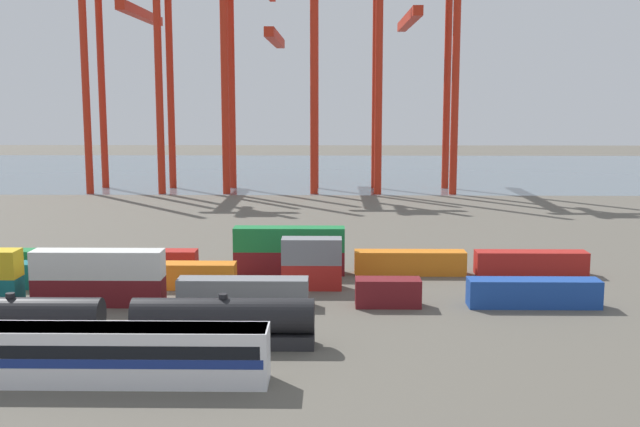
# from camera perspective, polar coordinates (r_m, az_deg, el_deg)

# --- Properties ---
(ground_plane) EXTENTS (420.00, 420.00, 0.00)m
(ground_plane) POSITION_cam_1_polar(r_m,az_deg,el_deg) (115.03, -8.10, -1.15)
(ground_plane) COLOR #5B564C
(harbour_water) EXTENTS (400.00, 110.00, 0.01)m
(harbour_water) POSITION_cam_1_polar(r_m,az_deg,el_deg) (209.50, -4.04, 3.22)
(harbour_water) COLOR slate
(harbour_water) RESTS_ON ground_plane
(freight_tank_row) EXTENTS (47.10, 2.71, 4.17)m
(freight_tank_row) POSITION_cam_1_polar(r_m,az_deg,el_deg) (65.04, -21.83, -7.39)
(freight_tank_row) COLOR #232326
(freight_tank_row) RESTS_ON ground_plane
(shipping_container_3) EXTENTS (12.10, 2.44, 2.60)m
(shipping_container_3) POSITION_cam_1_polar(r_m,az_deg,el_deg) (74.99, -16.01, -5.55)
(shipping_container_3) COLOR maroon
(shipping_container_3) RESTS_ON ground_plane
(shipping_container_4) EXTENTS (12.10, 2.44, 2.60)m
(shipping_container_4) POSITION_cam_1_polar(r_m,az_deg,el_deg) (74.42, -16.10, -3.61)
(shipping_container_4) COLOR silver
(shipping_container_4) RESTS_ON shipping_container_3
(shipping_container_5) EXTENTS (12.10, 2.44, 2.60)m
(shipping_container_5) POSITION_cam_1_polar(r_m,az_deg,el_deg) (72.27, -5.71, -5.79)
(shipping_container_5) COLOR slate
(shipping_container_5) RESTS_ON ground_plane
(shipping_container_6) EXTENTS (6.04, 2.44, 2.60)m
(shipping_container_6) POSITION_cam_1_polar(r_m,az_deg,el_deg) (71.99, 5.04, -5.83)
(shipping_container_6) COLOR maroon
(shipping_container_6) RESTS_ON ground_plane
(shipping_container_7) EXTENTS (12.10, 2.44, 2.60)m
(shipping_container_7) POSITION_cam_1_polar(r_m,az_deg,el_deg) (74.19, 15.51, -5.68)
(shipping_container_7) COLOR #1C4299
(shipping_container_7) RESTS_ON ground_plane
(shipping_container_9) EXTENTS (12.10, 2.44, 2.60)m
(shipping_container_9) POSITION_cam_1_polar(r_m,az_deg,el_deg) (83.62, -19.90, -4.30)
(shipping_container_9) COLOR #146066
(shipping_container_9) RESTS_ON ground_plane
(shipping_container_10) EXTENTS (12.10, 2.44, 2.60)m
(shipping_container_10) POSITION_cam_1_polar(r_m,az_deg,el_deg) (79.80, -10.58, -4.53)
(shipping_container_10) COLOR orange
(shipping_container_10) RESTS_ON ground_plane
(shipping_container_11) EXTENTS (6.04, 2.44, 2.60)m
(shipping_container_11) POSITION_cam_1_polar(r_m,az_deg,el_deg) (78.25, -0.61, -4.64)
(shipping_container_11) COLOR #AD211C
(shipping_container_11) RESTS_ON ground_plane
(shipping_container_12) EXTENTS (6.04, 2.44, 2.60)m
(shipping_container_12) POSITION_cam_1_polar(r_m,az_deg,el_deg) (77.70, -0.62, -2.77)
(shipping_container_12) COLOR slate
(shipping_container_12) RESTS_ON shipping_container_11
(shipping_container_14) EXTENTS (12.10, 2.44, 2.60)m
(shipping_container_14) POSITION_cam_1_polar(r_m,az_deg,el_deg) (90.20, -19.32, -3.36)
(shipping_container_14) COLOR #197538
(shipping_container_14) RESTS_ON ground_plane
(shipping_container_15) EXTENTS (6.04, 2.44, 2.60)m
(shipping_container_15) POSITION_cam_1_polar(r_m,az_deg,el_deg) (86.54, -11.07, -3.53)
(shipping_container_15) COLOR #AD211C
(shipping_container_15) RESTS_ON ground_plane
(shipping_container_16) EXTENTS (12.10, 2.44, 2.60)m
(shipping_container_16) POSITION_cam_1_polar(r_m,az_deg,el_deg) (84.80, -2.28, -3.62)
(shipping_container_16) COLOR maroon
(shipping_container_16) RESTS_ON ground_plane
(shipping_container_17) EXTENTS (12.10, 2.44, 2.60)m
(shipping_container_17) POSITION_cam_1_polar(r_m,az_deg,el_deg) (84.30, -2.29, -1.89)
(shipping_container_17) COLOR #197538
(shipping_container_17) RESTS_ON shipping_container_16
(shipping_container_18) EXTENTS (12.10, 2.44, 2.60)m
(shipping_container_18) POSITION_cam_1_polar(r_m,az_deg,el_deg) (85.11, 6.66, -3.62)
(shipping_container_18) COLOR orange
(shipping_container_18) RESTS_ON ground_plane
(shipping_container_19) EXTENTS (12.10, 2.44, 2.60)m
(shipping_container_19) POSITION_cam_1_polar(r_m,az_deg,el_deg) (87.44, 15.32, -3.55)
(shipping_container_19) COLOR #AD211C
(shipping_container_19) RESTS_ON ground_plane
(gantry_crane_west) EXTENTS (16.32, 35.58, 49.44)m
(gantry_crane_west) POSITION_cam_1_polar(r_m,az_deg,el_deg) (168.75, -13.79, 11.98)
(gantry_crane_west) COLOR red
(gantry_crane_west) RESTS_ON ground_plane
(gantry_crane_central) EXTENTS (19.38, 36.29, 45.71)m
(gantry_crane_central) POSITION_cam_1_polar(r_m,az_deg,el_deg) (164.06, -3.56, 11.46)
(gantry_crane_central) COLOR red
(gantry_crane_central) RESTS_ON ground_plane
(gantry_crane_east) EXTENTS (16.79, 37.75, 50.05)m
(gantry_crane_east) POSITION_cam_1_polar(r_m,az_deg,el_deg) (164.66, 6.92, 12.29)
(gantry_crane_east) COLOR red
(gantry_crane_east) RESTS_ON ground_plane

